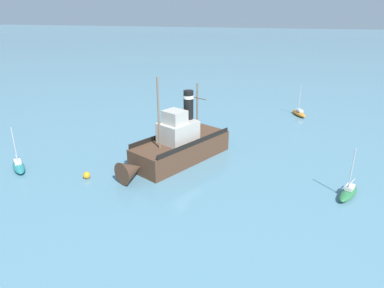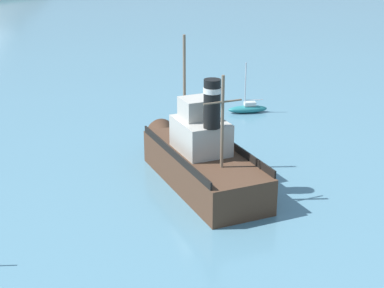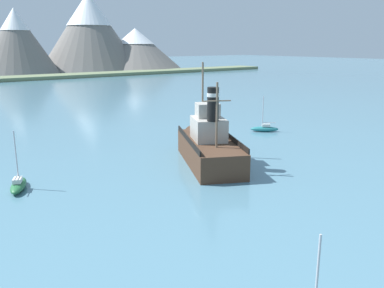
# 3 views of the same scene
# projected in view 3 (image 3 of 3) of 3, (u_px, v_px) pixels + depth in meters

# --- Properties ---
(ground_plane) EXTENTS (600.00, 600.00, 0.00)m
(ground_plane) POSITION_uv_depth(u_px,v_px,m) (216.00, 163.00, 41.16)
(ground_plane) COLOR teal
(old_tugboat) EXTENTS (9.46, 14.39, 9.90)m
(old_tugboat) POSITION_uv_depth(u_px,v_px,m) (208.00, 145.00, 40.82)
(old_tugboat) COLOR #4C3323
(old_tugboat) RESTS_ON ground
(sailboat_green) EXTENTS (2.58, 3.91, 4.90)m
(sailboat_green) POSITION_uv_depth(u_px,v_px,m) (18.00, 185.00, 33.44)
(sailboat_green) COLOR #286B3D
(sailboat_green) RESTS_ON ground
(sailboat_teal) EXTENTS (3.56, 3.36, 4.90)m
(sailboat_teal) POSITION_uv_depth(u_px,v_px,m) (265.00, 129.00, 55.67)
(sailboat_teal) COLOR #23757A
(sailboat_teal) RESTS_ON ground
(mooring_buoy) EXTENTS (0.72, 0.72, 0.72)m
(mooring_buoy) POSITION_uv_depth(u_px,v_px,m) (221.00, 137.00, 50.77)
(mooring_buoy) COLOR orange
(mooring_buoy) RESTS_ON ground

